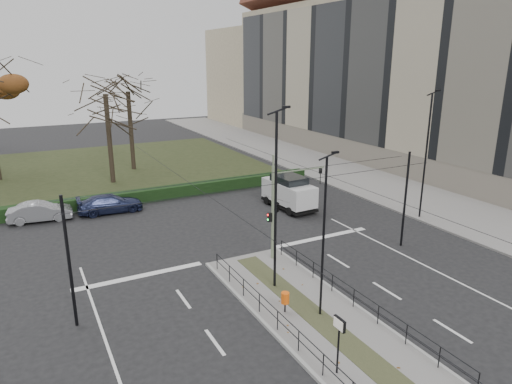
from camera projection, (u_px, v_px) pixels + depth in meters
ground at (287, 295)px, 22.67m from camera, size 140.00×140.00×0.00m
median_island at (316, 318)px, 20.53m from camera, size 4.40×15.00×0.14m
sidewalk_east at (323, 166)px, 49.36m from camera, size 8.00×90.00×0.14m
park at (76, 171)px, 47.19m from camera, size 38.00×26.00×0.10m
hedge at (98, 202)px, 35.68m from camera, size 38.00×1.00×1.00m
apartment_block at (388, 66)px, 52.55m from camera, size 13.09×52.10×21.64m
median_railing at (318, 301)px, 20.19m from camera, size 4.14×13.24×0.92m
catenary at (271, 220)px, 23.08m from camera, size 20.00×34.00×6.00m
traffic_light at (278, 205)px, 25.79m from camera, size 3.73×2.14×5.49m
litter_bin at (285, 298)px, 20.70m from camera, size 0.38×0.38×0.97m
info_panel at (339, 330)px, 16.34m from camera, size 0.13×0.59×2.28m
streetlamp_median_near at (324, 236)px, 19.64m from camera, size 0.63×0.13×7.48m
streetlamp_median_far at (276, 200)px, 21.97m from camera, size 0.76×0.15×9.07m
streetlamp_sidewalk at (426, 155)px, 32.15m from camera, size 0.76×0.16×9.11m
parked_car_second at (40, 212)px, 32.75m from camera, size 4.46×1.98×1.42m
parked_car_third at (110, 204)px, 34.64m from camera, size 4.85×2.14×1.38m
white_van at (289, 191)px, 35.48m from camera, size 2.45×5.05×2.59m
bare_tree_center at (128, 97)px, 46.00m from camera, size 5.65×5.65×10.62m
bare_tree_near at (106, 101)px, 40.82m from camera, size 6.50×6.50×10.81m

